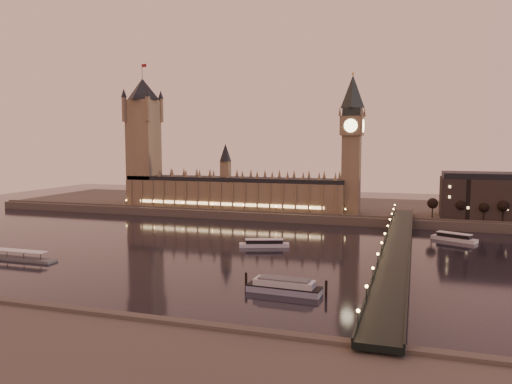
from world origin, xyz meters
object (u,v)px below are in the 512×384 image
(cruise_boat_b, at_px, (454,237))
(moored_barge, at_px, (284,286))
(pontoon_pier, at_px, (17,257))
(cruise_boat_a, at_px, (264,243))

(cruise_boat_b, xyz_separation_m, moored_barge, (-71.00, -131.74, 0.50))
(cruise_boat_b, relative_size, pontoon_pier, 0.61)
(cruise_boat_a, height_order, pontoon_pier, pontoon_pier)
(pontoon_pier, bearing_deg, cruise_boat_a, 31.83)
(cruise_boat_b, distance_m, pontoon_pier, 244.55)
(cruise_boat_a, height_order, cruise_boat_b, cruise_boat_b)
(cruise_boat_a, relative_size, pontoon_pier, 0.65)
(moored_barge, xyz_separation_m, pontoon_pier, (-142.45, 12.38, -1.38))
(cruise_boat_a, bearing_deg, moored_barge, -86.76)
(cruise_boat_b, height_order, moored_barge, moored_barge)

